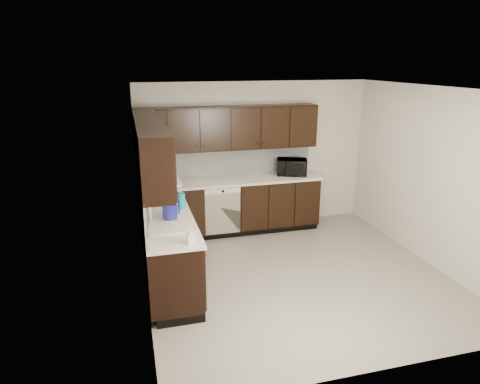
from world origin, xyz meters
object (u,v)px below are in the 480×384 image
object	(u,v)px
microwave	(292,167)
toaster_oven	(154,179)
blue_pitcher	(170,209)
storage_bin	(163,190)
sink	(170,227)

from	to	relation	value
microwave	toaster_oven	size ratio (longest dim) A/B	1.51
microwave	blue_pitcher	size ratio (longest dim) A/B	1.82
storage_bin	blue_pitcher	xyz separation A→B (m)	(-0.01, -0.99, 0.04)
toaster_oven	blue_pitcher	size ratio (longest dim) A/B	1.21
toaster_oven	storage_bin	world-z (taller)	toaster_oven
storage_bin	toaster_oven	bearing A→B (deg)	98.58
sink	blue_pitcher	xyz separation A→B (m)	(0.02, 0.08, 0.20)
sink	blue_pitcher	size ratio (longest dim) A/B	2.99
toaster_oven	blue_pitcher	xyz separation A→B (m)	(0.09, -1.61, 0.03)
microwave	storage_bin	size ratio (longest dim) A/B	0.99
blue_pitcher	toaster_oven	bearing A→B (deg)	102.48
storage_bin	blue_pitcher	size ratio (longest dim) A/B	1.84
microwave	storage_bin	distance (m)	2.33
sink	blue_pitcher	world-z (taller)	blue_pitcher
sink	microwave	distance (m)	2.85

